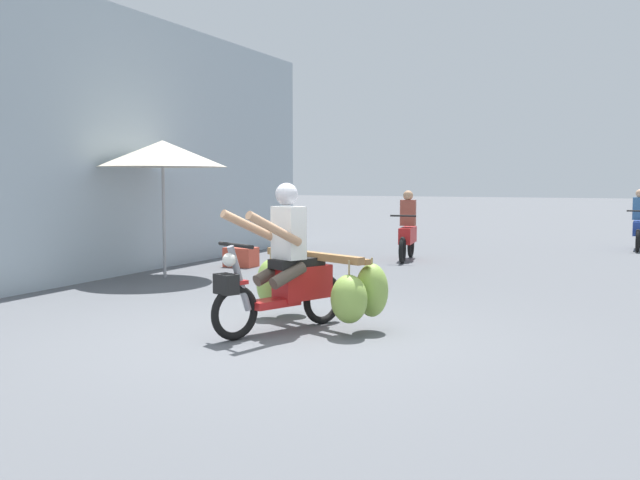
% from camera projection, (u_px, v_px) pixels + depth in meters
% --- Properties ---
extents(ground_plane, '(120.00, 120.00, 0.00)m').
position_uv_depth(ground_plane, '(274.00, 337.00, 7.19)').
color(ground_plane, '#56595E').
extents(motorbike_main_loaded, '(1.80, 1.95, 1.58)m').
position_uv_depth(motorbike_main_loaded, '(304.00, 278.00, 7.64)').
color(motorbike_main_loaded, black).
rests_on(motorbike_main_loaded, ground).
extents(motorbike_distant_ahead_left, '(0.52, 1.61, 1.40)m').
position_uv_depth(motorbike_distant_ahead_left, '(408.00, 232.00, 14.03)').
color(motorbike_distant_ahead_left, black).
rests_on(motorbike_distant_ahead_left, ground).
extents(motorbike_distant_ahead_right, '(0.50, 1.62, 1.40)m').
position_uv_depth(motorbike_distant_ahead_right, '(639.00, 225.00, 16.08)').
color(motorbike_distant_ahead_right, black).
rests_on(motorbike_distant_ahead_right, ground).
extents(shopfront_building, '(4.69, 9.58, 4.49)m').
position_uv_depth(shopfront_building, '(83.00, 148.00, 14.05)').
color(shopfront_building, '#9EADB7').
rests_on(shopfront_building, ground).
extents(market_umbrella_near_shop, '(2.10, 2.10, 2.25)m').
position_uv_depth(market_umbrella_near_shop, '(163.00, 154.00, 11.39)').
color(market_umbrella_near_shop, '#99999E').
rests_on(market_umbrella_near_shop, ground).
extents(produce_crate, '(0.56, 0.40, 0.36)m').
position_uv_depth(produce_crate, '(241.00, 257.00, 12.97)').
color(produce_crate, '#CC4C38').
rests_on(produce_crate, ground).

